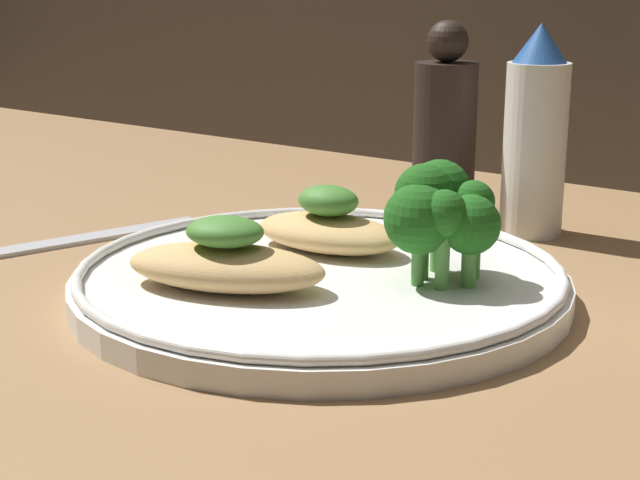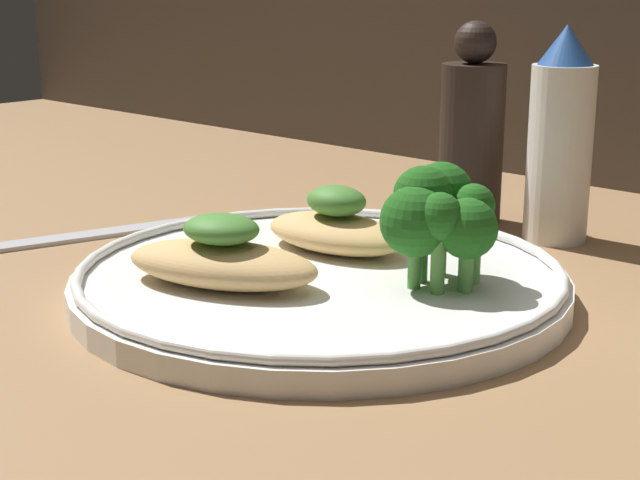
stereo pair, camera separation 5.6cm
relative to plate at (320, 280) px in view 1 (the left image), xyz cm
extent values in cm
cube|color=#936D47|center=(0.00, 0.00, -1.49)|extent=(180.00, 180.00, 1.00)
cylinder|color=white|center=(0.00, 0.00, -0.29)|extent=(28.64, 28.64, 1.40)
torus|color=white|center=(0.00, 0.00, 0.71)|extent=(28.04, 28.04, 0.60)
ellipsoid|color=tan|center=(-2.53, -5.23, 1.61)|extent=(12.44, 9.05, 2.40)
ellipsoid|color=#478433|center=(-2.53, -5.23, 3.63)|extent=(5.28, 4.78, 1.64)
ellipsoid|color=tan|center=(-2.50, 4.20, 1.53)|extent=(10.15, 6.23, 2.24)
ellipsoid|color=#478433|center=(-2.50, 4.20, 3.59)|extent=(4.20, 3.49, 1.88)
cylinder|color=#569942|center=(8.01, 2.96, 1.60)|extent=(0.82, 0.82, 2.38)
sphere|color=#1E5B19|center=(8.01, 2.96, 3.95)|extent=(3.31, 3.31, 3.31)
cylinder|color=#569942|center=(7.32, 4.47, 2.20)|extent=(1.07, 1.07, 3.58)
sphere|color=#1E5B19|center=(7.32, 4.47, 4.84)|extent=(2.42, 2.42, 2.42)
cylinder|color=#569942|center=(5.14, 4.49, 2.13)|extent=(0.84, 0.84, 3.45)
sphere|color=#1E5B19|center=(5.14, 4.49, 5.14)|extent=(3.65, 3.65, 3.65)
cylinder|color=#569942|center=(5.18, 2.72, 2.29)|extent=(0.75, 0.75, 3.77)
sphere|color=#1E5B19|center=(5.18, 2.72, 5.35)|extent=(3.33, 3.33, 3.33)
cylinder|color=#569942|center=(5.60, 1.55, 1.62)|extent=(0.73, 0.73, 2.42)
sphere|color=#1E5B19|center=(5.60, 1.55, 4.20)|extent=(3.93, 3.93, 3.93)
cylinder|color=#569942|center=(7.04, 1.71, 2.09)|extent=(0.79, 0.79, 3.36)
sphere|color=#1E5B19|center=(7.04, 1.71, 4.68)|extent=(2.60, 2.60, 2.60)
cylinder|color=white|center=(3.70, 20.23, 5.08)|extent=(4.40, 4.40, 12.14)
cone|color=#23519E|center=(3.70, 20.23, 12.48)|extent=(3.74, 3.74, 2.67)
cylinder|color=black|center=(-3.52, 20.23, 4.89)|extent=(4.68, 4.68, 11.75)
sphere|color=black|center=(-3.52, 20.23, 12.28)|extent=(3.04, 3.04, 3.04)
cube|color=silver|center=(-20.45, -0.54, -0.69)|extent=(6.98, 17.82, 0.60)
camera|label=1|loc=(32.18, -43.18, 17.38)|focal=55.00mm
camera|label=2|loc=(36.47, -39.62, 17.38)|focal=55.00mm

